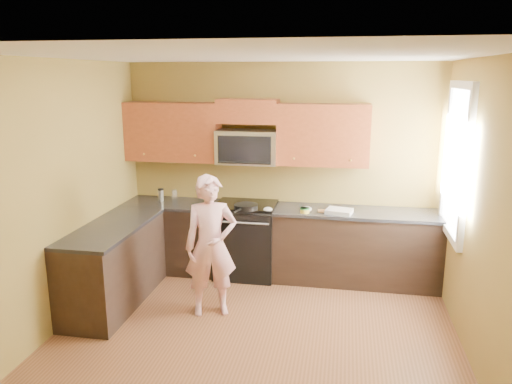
% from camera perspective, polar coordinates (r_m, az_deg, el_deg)
% --- Properties ---
extents(floor, '(4.00, 4.00, 0.00)m').
position_cam_1_polar(floor, '(5.01, -0.44, -17.07)').
color(floor, brown).
rests_on(floor, ground).
extents(ceiling, '(4.00, 4.00, 0.00)m').
position_cam_1_polar(ceiling, '(4.32, -0.51, 15.49)').
color(ceiling, white).
rests_on(ceiling, ground).
extents(wall_back, '(4.00, 0.00, 4.00)m').
position_cam_1_polar(wall_back, '(6.41, 2.89, 2.66)').
color(wall_back, olive).
rests_on(wall_back, ground).
extents(wall_front, '(4.00, 0.00, 4.00)m').
position_cam_1_polar(wall_front, '(2.67, -8.78, -13.30)').
color(wall_front, olive).
rests_on(wall_front, ground).
extents(wall_left, '(0.00, 4.00, 4.00)m').
position_cam_1_polar(wall_left, '(5.23, -22.54, -0.82)').
color(wall_left, olive).
rests_on(wall_left, ground).
extents(wall_right, '(0.00, 4.00, 4.00)m').
position_cam_1_polar(wall_right, '(4.57, 25.05, -3.03)').
color(wall_right, olive).
rests_on(wall_right, ground).
extents(cabinet_back_run, '(4.00, 0.60, 0.88)m').
position_cam_1_polar(cabinet_back_run, '(6.36, 2.43, -5.93)').
color(cabinet_back_run, black).
rests_on(cabinet_back_run, floor).
extents(cabinet_left_run, '(0.60, 1.60, 0.88)m').
position_cam_1_polar(cabinet_left_run, '(5.85, -16.06, -8.22)').
color(cabinet_left_run, black).
rests_on(cabinet_left_run, floor).
extents(countertop_back, '(4.00, 0.62, 0.04)m').
position_cam_1_polar(countertop_back, '(6.21, 2.46, -1.95)').
color(countertop_back, black).
rests_on(countertop_back, cabinet_back_run).
extents(countertop_left, '(0.62, 1.60, 0.04)m').
position_cam_1_polar(countertop_left, '(5.69, -16.27, -3.92)').
color(countertop_left, black).
rests_on(countertop_left, cabinet_left_run).
extents(stove, '(0.76, 0.65, 0.95)m').
position_cam_1_polar(stove, '(6.39, -1.17, -5.50)').
color(stove, black).
rests_on(stove, floor).
extents(microwave, '(0.76, 0.40, 0.42)m').
position_cam_1_polar(microwave, '(6.26, -0.98, 3.35)').
color(microwave, silver).
rests_on(microwave, wall_back).
extents(upper_cab_left, '(1.22, 0.33, 0.75)m').
position_cam_1_polar(upper_cab_left, '(6.56, -9.45, 3.62)').
color(upper_cab_left, brown).
rests_on(upper_cab_left, wall_back).
extents(upper_cab_right, '(1.12, 0.33, 0.75)m').
position_cam_1_polar(upper_cab_right, '(6.18, 7.67, 3.10)').
color(upper_cab_right, brown).
rests_on(upper_cab_right, wall_back).
extents(upper_cab_over_mw, '(0.76, 0.33, 0.30)m').
position_cam_1_polar(upper_cab_over_mw, '(6.22, -0.94, 9.31)').
color(upper_cab_over_mw, brown).
rests_on(upper_cab_over_mw, wall_back).
extents(window, '(0.06, 1.06, 1.66)m').
position_cam_1_polar(window, '(5.64, 22.19, 3.30)').
color(window, white).
rests_on(window, wall_right).
extents(woman, '(0.65, 0.54, 1.53)m').
position_cam_1_polar(woman, '(5.31, -5.23, -6.22)').
color(woman, pink).
rests_on(woman, floor).
extents(frying_pan, '(0.42, 0.56, 0.07)m').
position_cam_1_polar(frying_pan, '(6.00, -1.16, -2.01)').
color(frying_pan, black).
rests_on(frying_pan, stove).
extents(butter_tub, '(0.13, 0.13, 0.08)m').
position_cam_1_polar(butter_tub, '(5.98, 5.65, -2.41)').
color(butter_tub, yellow).
rests_on(butter_tub, countertop_back).
extents(toast_slice, '(0.12, 0.12, 0.01)m').
position_cam_1_polar(toast_slice, '(6.06, 7.70, -2.18)').
color(toast_slice, '#B27F47').
rests_on(toast_slice, countertop_back).
extents(napkin_a, '(0.12, 0.13, 0.06)m').
position_cam_1_polar(napkin_a, '(5.98, 1.38, -2.05)').
color(napkin_a, silver).
rests_on(napkin_a, countertop_back).
extents(napkin_b, '(0.14, 0.15, 0.07)m').
position_cam_1_polar(napkin_b, '(6.02, 5.90, -1.98)').
color(napkin_b, silver).
rests_on(napkin_b, countertop_back).
extents(dish_towel, '(0.34, 0.30, 0.05)m').
position_cam_1_polar(dish_towel, '(6.01, 9.59, -2.21)').
color(dish_towel, white).
rests_on(dish_towel, countertop_back).
extents(travel_mug, '(0.08, 0.08, 0.16)m').
position_cam_1_polar(travel_mug, '(6.65, -10.90, -0.98)').
color(travel_mug, silver).
rests_on(travel_mug, countertop_back).
extents(glass_a, '(0.07, 0.07, 0.12)m').
position_cam_1_polar(glass_a, '(6.70, -9.38, -0.27)').
color(glass_a, silver).
rests_on(glass_a, countertop_back).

